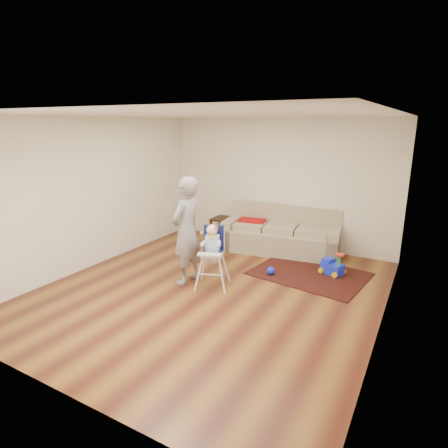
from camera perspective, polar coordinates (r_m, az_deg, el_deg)
The scene contains 9 objects.
ground at distance 6.08m, azimuth -1.87°, elevation -10.00°, with size 5.50×5.50×0.00m, color #4A1F13.
room_envelope at distance 6.00m, azimuth 0.59°, elevation 8.36°, with size 5.04×5.52×2.72m.
sofa at distance 7.76m, azimuth 8.71°, elevation -0.97°, with size 2.45×1.27×0.90m.
side_table at distance 8.59m, azimuth -0.03°, elevation -0.65°, with size 0.49×0.49×0.49m, color black, non-canonical shape.
area_rug at distance 6.85m, azimuth 12.85°, elevation -7.37°, with size 1.88×1.41×0.02m, color black.
ride_on_toy at distance 6.85m, azimuth 16.23°, elevation -5.69°, with size 0.37×0.26×0.41m, color #1B2EEF, non-canonical shape.
toy_ball at distance 6.64m, azimuth 7.14°, elevation -7.08°, with size 0.14×0.14×0.14m, color #1B2EEF.
high_chair at distance 6.02m, azimuth -1.77°, elevation -5.05°, with size 0.63×0.63×1.06m.
adult at distance 6.11m, azimuth -5.75°, elevation -1.07°, with size 0.65×0.42×1.77m, color gray.
Camera 1 is at (2.86, -4.70, 2.58)m, focal length 30.00 mm.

